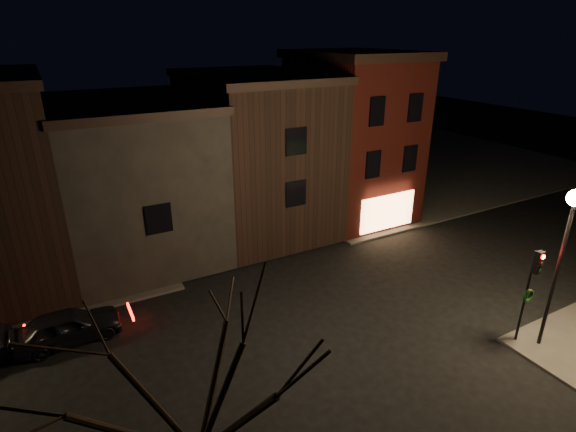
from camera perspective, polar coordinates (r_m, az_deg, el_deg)
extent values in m
plane|color=black|center=(20.66, 4.91, -12.11)|extent=(120.00, 120.00, 0.00)
cube|color=#2D2B28|center=(46.63, 12.01, 7.44)|extent=(30.00, 30.00, 0.12)
cube|color=#3D0E0A|center=(30.16, 8.05, 9.59)|extent=(6.00, 8.00, 10.00)
cube|color=black|center=(29.47, 8.62, 19.59)|extent=(6.50, 8.50, 0.50)
cube|color=#FFB672|center=(28.24, 12.50, 0.52)|extent=(4.00, 0.12, 2.20)
cube|color=black|center=(27.87, -4.18, 7.64)|extent=(7.00, 10.00, 9.00)
cube|color=black|center=(27.07, -4.47, 17.31)|extent=(7.30, 10.30, 0.40)
cube|color=black|center=(25.97, -18.85, 4.24)|extent=(7.50, 10.00, 8.00)
cube|color=black|center=(25.08, -20.06, 13.38)|extent=(7.80, 10.30, 0.40)
cylinder|color=black|center=(19.74, 30.83, -6.72)|extent=(0.14, 0.14, 6.00)
sphere|color=#FFD18C|center=(18.59, 32.74, 1.94)|extent=(0.60, 0.60, 0.60)
cylinder|color=black|center=(19.98, 27.91, -9.06)|extent=(0.10, 0.10, 4.00)
cube|color=black|center=(19.19, 29.20, -5.16)|extent=(0.28, 0.22, 0.90)
cylinder|color=#FF0C07|center=(19.02, 29.65, -4.55)|extent=(0.18, 0.06, 0.18)
cylinder|color=black|center=(19.14, 29.49, -5.30)|extent=(0.18, 0.06, 0.18)
cylinder|color=black|center=(19.25, 29.33, -6.04)|extent=(0.18, 0.06, 0.18)
torus|color=#0C380F|center=(19.89, 28.17, -8.92)|extent=(0.58, 0.14, 0.58)
sphere|color=#990C0C|center=(19.78, 28.34, -8.39)|extent=(0.12, 0.12, 0.12)
imported|color=black|center=(20.58, -26.19, -12.47)|extent=(4.16, 1.83, 1.39)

